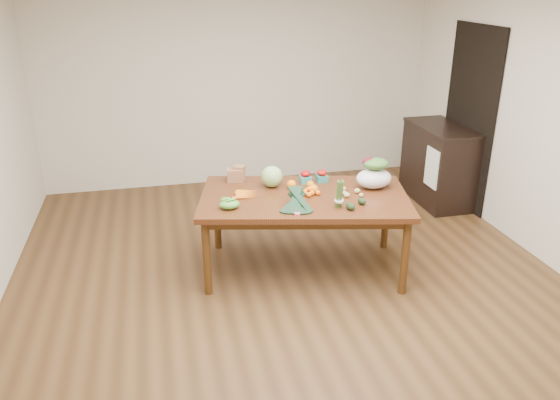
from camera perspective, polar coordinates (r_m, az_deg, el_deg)
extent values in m
plane|color=brown|center=(4.84, 1.73, -9.96)|extent=(6.00, 6.00, 0.00)
cube|color=beige|center=(7.13, -4.44, 12.41)|extent=(5.00, 0.02, 2.70)
cube|color=#502812|center=(5.08, 2.49, -3.44)|extent=(2.04, 1.42, 0.75)
cube|color=black|center=(6.76, 19.15, 8.07)|extent=(0.02, 1.00, 2.10)
cube|color=black|center=(6.88, 16.18, 3.63)|extent=(0.52, 1.02, 0.94)
cube|color=white|center=(6.47, 15.57, 3.24)|extent=(0.02, 0.28, 0.45)
sphere|color=#92BF6E|center=(5.09, -0.86, 2.47)|extent=(0.20, 0.20, 0.20)
sphere|color=#FF990F|center=(5.05, 1.22, 1.62)|extent=(0.09, 0.09, 0.09)
sphere|color=orange|center=(5.07, 3.21, 1.59)|extent=(0.08, 0.08, 0.08)
sphere|color=orange|center=(4.95, 3.51, 1.14)|extent=(0.09, 0.09, 0.09)
ellipsoid|color=green|center=(4.65, -5.30, -0.45)|extent=(0.18, 0.13, 0.08)
ellipsoid|color=tan|center=(4.95, 6.69, 0.74)|extent=(0.05, 0.04, 0.04)
ellipsoid|color=#D9B27D|center=(4.90, 7.01, 0.52)|extent=(0.05, 0.05, 0.05)
ellipsoid|color=tan|center=(5.01, 8.07, 0.96)|extent=(0.05, 0.05, 0.05)
ellipsoid|color=tan|center=(5.05, 6.64, 1.18)|extent=(0.05, 0.05, 0.04)
ellipsoid|color=#DCBE7E|center=(4.93, 8.50, 0.52)|extent=(0.04, 0.04, 0.04)
ellipsoid|color=black|center=(4.65, 7.37, -0.65)|extent=(0.09, 0.11, 0.07)
ellipsoid|color=black|center=(4.77, 8.54, -0.12)|extent=(0.08, 0.10, 0.06)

